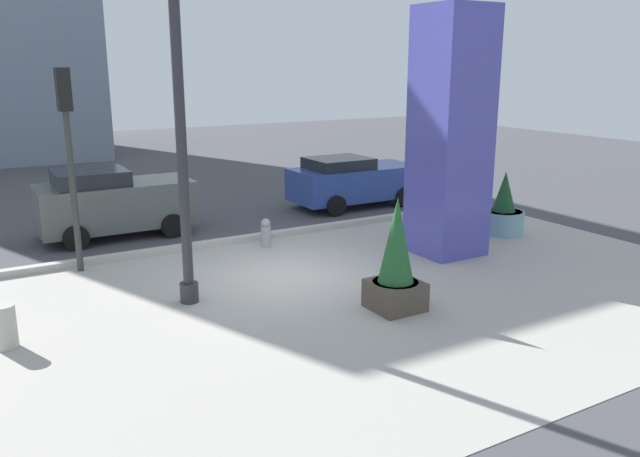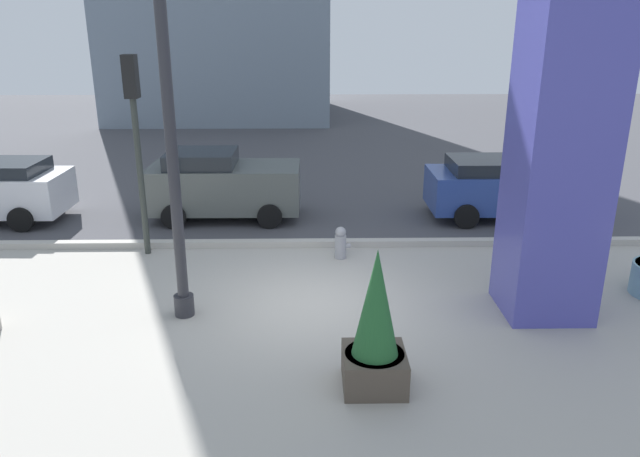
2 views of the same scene
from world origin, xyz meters
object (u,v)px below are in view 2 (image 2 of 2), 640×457
at_px(lamp_post, 172,147).
at_px(fire_hydrant, 341,243).
at_px(potted_plant_by_pillar, 375,330).
at_px(traffic_light_corner, 135,124).
at_px(car_curb_east, 505,187).
at_px(art_pillar_blue, 559,156).
at_px(car_intersection, 223,184).

distance_m(lamp_post, fire_hydrant, 4.92).
relative_size(potted_plant_by_pillar, traffic_light_corner, 0.49).
distance_m(potted_plant_by_pillar, fire_hydrant, 5.13).
xyz_separation_m(potted_plant_by_pillar, car_curb_east, (4.35, 8.08, -0.10)).
bearing_deg(fire_hydrant, traffic_light_corner, 175.14).
bearing_deg(traffic_light_corner, fire_hydrant, -4.86).
bearing_deg(lamp_post, art_pillar_blue, 0.80).
xyz_separation_m(car_intersection, car_curb_east, (7.62, -0.09, -0.09)).
distance_m(potted_plant_by_pillar, car_intersection, 8.80).
height_order(art_pillar_blue, traffic_light_corner, art_pillar_blue).
bearing_deg(traffic_light_corner, car_curb_east, 16.05).
bearing_deg(art_pillar_blue, traffic_light_corner, 159.27).
relative_size(lamp_post, fire_hydrant, 8.55).
xyz_separation_m(art_pillar_blue, car_intersection, (-6.63, 5.74, -1.99)).
bearing_deg(art_pillar_blue, car_curb_east, 80.01).
xyz_separation_m(lamp_post, car_curb_east, (7.59, 5.74, -2.29)).
bearing_deg(art_pillar_blue, lamp_post, -179.20).
relative_size(fire_hydrant, traffic_light_corner, 0.17).
bearing_deg(potted_plant_by_pillar, traffic_light_corner, 130.60).
distance_m(art_pillar_blue, traffic_light_corner, 8.61).
xyz_separation_m(art_pillar_blue, car_curb_east, (0.99, 5.65, -2.08)).
xyz_separation_m(traffic_light_corner, car_curb_east, (9.04, 2.60, -2.17)).
xyz_separation_m(lamp_post, potted_plant_by_pillar, (3.24, -2.34, -2.19)).
height_order(fire_hydrant, car_curb_east, car_curb_east).
distance_m(fire_hydrant, traffic_light_corner, 5.19).
height_order(potted_plant_by_pillar, fire_hydrant, potted_plant_by_pillar).
bearing_deg(car_intersection, art_pillar_blue, -40.91).
height_order(lamp_post, car_curb_east, lamp_post).
bearing_deg(lamp_post, car_curb_east, 37.10).
height_order(potted_plant_by_pillar, car_intersection, potted_plant_by_pillar).
height_order(lamp_post, car_intersection, lamp_post).
height_order(lamp_post, traffic_light_corner, lamp_post).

